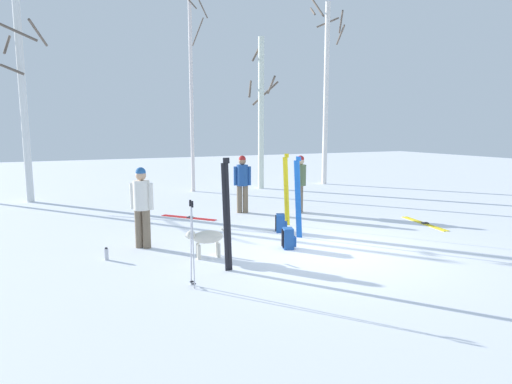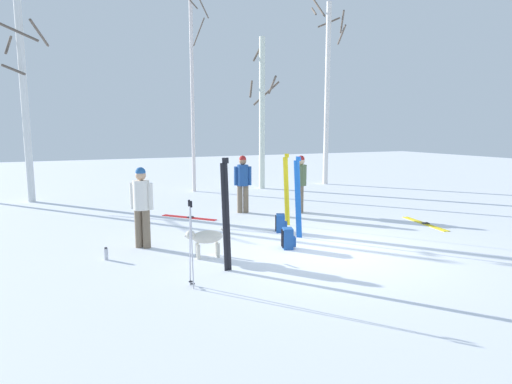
{
  "view_description": "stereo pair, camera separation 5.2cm",
  "coord_description": "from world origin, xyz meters",
  "px_view_note": "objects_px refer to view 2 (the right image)",
  "views": [
    {
      "loc": [
        -5.08,
        -7.46,
        2.52
      ],
      "look_at": [
        -0.68,
        1.99,
        1.0
      ],
      "focal_mm": 30.88,
      "sensor_mm": 36.0,
      "label": 1
    },
    {
      "loc": [
        -5.04,
        -7.48,
        2.52
      ],
      "look_at": [
        -0.68,
        1.99,
        1.0
      ],
      "focal_mm": 30.88,
      "sensor_mm": 36.0,
      "label": 2
    }
  ],
  "objects_px": {
    "person_1": "(142,202)",
    "ski_pair_lying_0": "(425,224)",
    "ski_pair_planted_0": "(286,190)",
    "backpack_1": "(281,223)",
    "birch_tree_4": "(327,88)",
    "person_0": "(301,180)",
    "person_2": "(243,180)",
    "backpack_0": "(288,239)",
    "birch_tree_2": "(193,90)",
    "ski_pair_lying_1": "(189,217)",
    "ski_poles_0": "(191,241)",
    "water_bottle_0": "(106,254)",
    "birch_tree_3": "(262,112)",
    "birch_tree_1": "(24,97)",
    "ski_pair_planted_1": "(298,198)",
    "dog": "(205,238)",
    "ski_pair_planted_2": "(226,215)"
  },
  "relations": [
    {
      "from": "person_1",
      "to": "ski_pair_lying_0",
      "type": "xyz_separation_m",
      "value": [
        7.21,
        -0.77,
        -0.97
      ]
    },
    {
      "from": "ski_pair_planted_0",
      "to": "backpack_1",
      "type": "relative_size",
      "value": 4.25
    },
    {
      "from": "birch_tree_4",
      "to": "person_0",
      "type": "bearing_deg",
      "value": -129.55
    },
    {
      "from": "person_2",
      "to": "backpack_0",
      "type": "relative_size",
      "value": 3.9
    },
    {
      "from": "birch_tree_2",
      "to": "birch_tree_4",
      "type": "relative_size",
      "value": 0.95
    },
    {
      "from": "ski_pair_lying_1",
      "to": "ski_poles_0",
      "type": "distance_m",
      "value": 5.58
    },
    {
      "from": "ski_pair_lying_1",
      "to": "birch_tree_4",
      "type": "relative_size",
      "value": 0.17
    },
    {
      "from": "backpack_1",
      "to": "water_bottle_0",
      "type": "xyz_separation_m",
      "value": [
        -4.14,
        -0.63,
        -0.1
      ]
    },
    {
      "from": "backpack_0",
      "to": "ski_pair_lying_1",
      "type": "bearing_deg",
      "value": 104.08
    },
    {
      "from": "backpack_1",
      "to": "birch_tree_3",
      "type": "xyz_separation_m",
      "value": [
        2.97,
        7.32,
        2.97
      ]
    },
    {
      "from": "person_2",
      "to": "birch_tree_1",
      "type": "height_order",
      "value": "birch_tree_1"
    },
    {
      "from": "ski_pair_planted_0",
      "to": "ski_pair_lying_0",
      "type": "distance_m",
      "value": 3.8
    },
    {
      "from": "ski_pair_lying_0",
      "to": "backpack_1",
      "type": "relative_size",
      "value": 4.15
    },
    {
      "from": "person_2",
      "to": "backpack_0",
      "type": "bearing_deg",
      "value": -99.68
    },
    {
      "from": "ski_pair_planted_0",
      "to": "ski_pair_planted_1",
      "type": "distance_m",
      "value": 1.33
    },
    {
      "from": "person_1",
      "to": "birch_tree_3",
      "type": "distance_m",
      "value": 9.93
    },
    {
      "from": "ski_pair_planted_1",
      "to": "birch_tree_3",
      "type": "relative_size",
      "value": 0.31
    },
    {
      "from": "person_0",
      "to": "ski_pair_planted_1",
      "type": "bearing_deg",
      "value": -121.64
    },
    {
      "from": "backpack_0",
      "to": "ski_pair_planted_1",
      "type": "bearing_deg",
      "value": 48.69
    },
    {
      "from": "ski_pair_planted_0",
      "to": "ski_pair_planted_1",
      "type": "bearing_deg",
      "value": -107.23
    },
    {
      "from": "dog",
      "to": "birch_tree_2",
      "type": "height_order",
      "value": "birch_tree_2"
    },
    {
      "from": "dog",
      "to": "ski_pair_planted_1",
      "type": "distance_m",
      "value": 2.59
    },
    {
      "from": "person_0",
      "to": "person_1",
      "type": "distance_m",
      "value": 5.42
    },
    {
      "from": "ski_pair_planted_0",
      "to": "ski_pair_planted_1",
      "type": "xyz_separation_m",
      "value": [
        -0.39,
        -1.27,
        0.01
      ]
    },
    {
      "from": "birch_tree_3",
      "to": "backpack_0",
      "type": "bearing_deg",
      "value": -112.11
    },
    {
      "from": "ski_pair_planted_0",
      "to": "backpack_0",
      "type": "bearing_deg",
      "value": -117.57
    },
    {
      "from": "birch_tree_3",
      "to": "ski_pair_planted_1",
      "type": "bearing_deg",
      "value": -109.87
    },
    {
      "from": "backpack_1",
      "to": "birch_tree_3",
      "type": "bearing_deg",
      "value": 67.88
    },
    {
      "from": "backpack_1",
      "to": "birch_tree_3",
      "type": "distance_m",
      "value": 8.44
    },
    {
      "from": "ski_pair_lying_0",
      "to": "ski_pair_lying_1",
      "type": "xyz_separation_m",
      "value": [
        -5.45,
        3.39,
        0.0
      ]
    },
    {
      "from": "person_2",
      "to": "ski_pair_planted_1",
      "type": "relative_size",
      "value": 0.91
    },
    {
      "from": "dog",
      "to": "birch_tree_4",
      "type": "height_order",
      "value": "birch_tree_4"
    },
    {
      "from": "backpack_1",
      "to": "birch_tree_2",
      "type": "bearing_deg",
      "value": 89.05
    },
    {
      "from": "birch_tree_3",
      "to": "birch_tree_1",
      "type": "bearing_deg",
      "value": 178.73
    },
    {
      "from": "person_0",
      "to": "water_bottle_0",
      "type": "bearing_deg",
      "value": -155.99
    },
    {
      "from": "dog",
      "to": "ski_poles_0",
      "type": "bearing_deg",
      "value": -116.03
    },
    {
      "from": "person_1",
      "to": "ski_poles_0",
      "type": "xyz_separation_m",
      "value": [
        0.27,
        -2.7,
        -0.23
      ]
    },
    {
      "from": "ski_poles_0",
      "to": "birch_tree_1",
      "type": "distance_m",
      "value": 10.94
    },
    {
      "from": "ski_poles_0",
      "to": "birch_tree_2",
      "type": "bearing_deg",
      "value": 72.93
    },
    {
      "from": "backpack_1",
      "to": "birch_tree_4",
      "type": "distance_m",
      "value": 10.49
    },
    {
      "from": "person_2",
      "to": "birch_tree_3",
      "type": "bearing_deg",
      "value": 58.5
    },
    {
      "from": "person_2",
      "to": "backpack_1",
      "type": "xyz_separation_m",
      "value": [
        -0.13,
        -2.67,
        -0.77
      ]
    },
    {
      "from": "ski_pair_planted_0",
      "to": "birch_tree_4",
      "type": "bearing_deg",
      "value": 49.92
    },
    {
      "from": "person_2",
      "to": "ski_pair_planted_2",
      "type": "height_order",
      "value": "ski_pair_planted_2"
    },
    {
      "from": "person_2",
      "to": "backpack_1",
      "type": "height_order",
      "value": "person_2"
    },
    {
      "from": "ski_pair_planted_2",
      "to": "ski_poles_0",
      "type": "height_order",
      "value": "ski_pair_planted_2"
    },
    {
      "from": "person_1",
      "to": "ski_poles_0",
      "type": "bearing_deg",
      "value": -84.33
    },
    {
      "from": "person_2",
      "to": "ski_pair_lying_1",
      "type": "bearing_deg",
      "value": -177.14
    },
    {
      "from": "person_1",
      "to": "ski_pair_lying_1",
      "type": "xyz_separation_m",
      "value": [
        1.76,
        2.63,
        -0.97
      ]
    },
    {
      "from": "birch_tree_1",
      "to": "birch_tree_2",
      "type": "xyz_separation_m",
      "value": [
        5.84,
        0.13,
        0.45
      ]
    }
  ]
}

